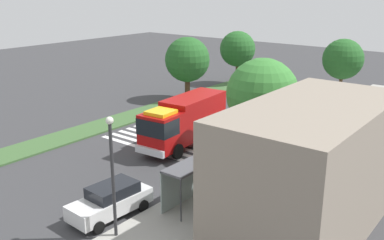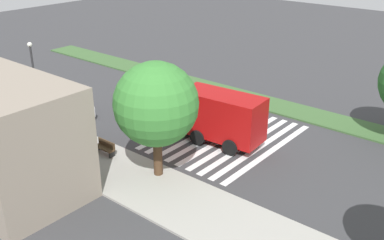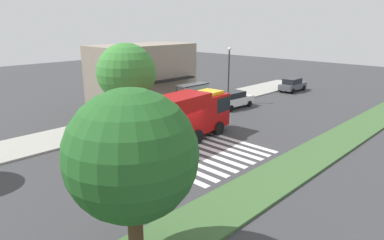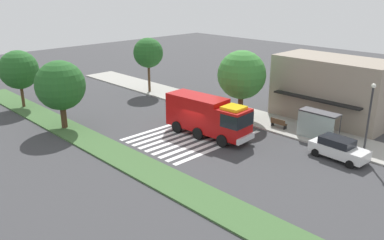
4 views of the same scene
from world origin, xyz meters
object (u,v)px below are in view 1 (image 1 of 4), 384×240
sidewalk_tree_west (262,95)px  fire_truck (183,120)px  parked_car_west (111,200)px  median_tree_west (187,60)px  sidewalk_tree_far_west (343,59)px  bus_stop_shelter (187,174)px  street_lamp (112,167)px  median_tree_far_west (238,49)px  bench_near_shelter (227,173)px

sidewalk_tree_west → fire_truck: bearing=-79.0°
parked_car_west → median_tree_west: size_ratio=0.71×
sidewalk_tree_far_west → median_tree_west: 15.40m
parked_car_west → sidewalk_tree_west: sidewalk_tree_west is taller
bus_stop_shelter → street_lamp: size_ratio=0.58×
parked_car_west → median_tree_far_west: (-31.60, -12.32, 3.48)m
fire_truck → sidewalk_tree_west: bearing=96.7°
bench_near_shelter → sidewalk_tree_west: bearing=-176.1°
bus_stop_shelter → sidewalk_tree_west: (-8.52, -0.28, 2.79)m
fire_truck → sidewalk_tree_far_west: 17.61m
bus_stop_shelter → bench_near_shelter: 4.20m
bench_near_shelter → median_tree_far_west: size_ratio=0.25×
street_lamp → bench_near_shelter: bearing=175.3°
parked_car_west → bench_near_shelter: (-7.32, 2.50, -0.30)m
street_lamp → parked_car_west: bearing=-126.4°
bench_near_shelter → bus_stop_shelter: bearing=-0.4°
fire_truck → bus_stop_shelter: bearing=35.9°
parked_car_west → median_tree_west: bearing=-147.6°
street_lamp → fire_truck: bearing=-155.1°
fire_truck → median_tree_west: median_tree_west is taller
bus_stop_shelter → sidewalk_tree_west: 8.97m
parked_car_west → sidewalk_tree_west: bearing=172.5°
parked_car_west → median_tree_west: median_tree_west is taller
fire_truck → bench_near_shelter: fire_truck is taller
bus_stop_shelter → bench_near_shelter: bearing=179.6°
bus_stop_shelter → median_tree_far_west: size_ratio=0.55×
fire_truck → sidewalk_tree_west: 6.63m
bench_near_shelter → street_lamp: 9.21m
sidewalk_tree_west → median_tree_west: bearing=-124.6°
street_lamp → sidewalk_tree_far_west: 28.31m
fire_truck → bench_near_shelter: 7.25m
sidewalk_tree_west → parked_car_west: bearing=-10.5°
median_tree_west → sidewalk_tree_far_west: bearing=109.3°
bus_stop_shelter → sidewalk_tree_west: size_ratio=0.50×
parked_car_west → street_lamp: street_lamp is taller
fire_truck → sidewalk_tree_far_west: (-16.27, 5.96, 3.14)m
sidewalk_tree_far_west → median_tree_west: bearing=-70.7°
parked_car_west → median_tree_far_west: bearing=-155.7°
fire_truck → sidewalk_tree_far_west: size_ratio=1.25×
sidewalk_tree_far_west → sidewalk_tree_west: bearing=0.0°
fire_truck → sidewalk_tree_west: sidewalk_tree_west is taller
street_lamp → median_tree_west: median_tree_west is taller
bench_near_shelter → sidewalk_tree_far_west: sidewalk_tree_far_west is taller
bench_near_shelter → median_tree_west: median_tree_west is taller
sidewalk_tree_west → median_tree_far_west: 24.53m
sidewalk_tree_west → median_tree_west: (-10.03, -14.51, -0.37)m
median_tree_west → street_lamp: bearing=31.3°
parked_car_west → street_lamp: 3.58m
sidewalk_tree_far_west → median_tree_far_west: 15.26m
median_tree_far_west → median_tree_west: bearing=0.0°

